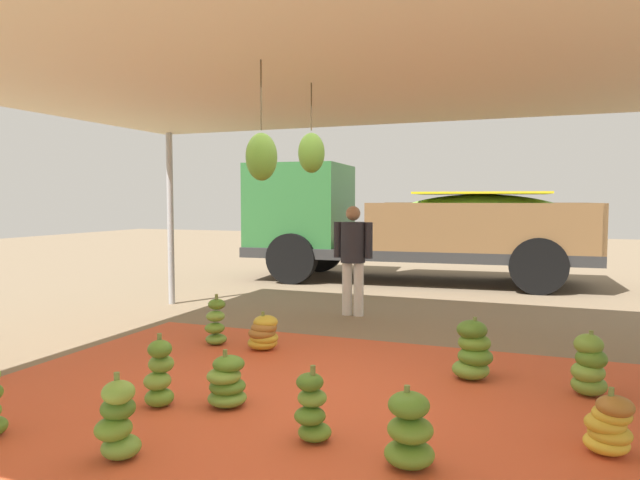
{
  "coord_description": "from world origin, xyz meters",
  "views": [
    {
      "loc": [
        1.71,
        -4.4,
        1.65
      ],
      "look_at": [
        -0.56,
        1.49,
        1.22
      ],
      "focal_mm": 32.6,
      "sensor_mm": 36.0,
      "label": 1
    }
  ],
  "objects_px": {
    "banana_bunch_1": "(216,324)",
    "banana_bunch_6": "(159,375)",
    "cargo_truck_main": "(402,222)",
    "banana_bunch_10": "(609,426)",
    "banana_bunch_4": "(589,367)",
    "banana_bunch_9": "(409,433)",
    "banana_bunch_0": "(473,352)",
    "banana_bunch_2": "(312,409)",
    "banana_bunch_3": "(118,422)",
    "banana_bunch_5": "(264,334)",
    "banana_bunch_7": "(227,383)",
    "worker_0": "(353,252)"
  },
  "relations": [
    {
      "from": "banana_bunch_4",
      "to": "banana_bunch_9",
      "type": "relative_size",
      "value": 1.08
    },
    {
      "from": "banana_bunch_1",
      "to": "banana_bunch_7",
      "type": "height_order",
      "value": "banana_bunch_1"
    },
    {
      "from": "banana_bunch_6",
      "to": "banana_bunch_1",
      "type": "bearing_deg",
      "value": 108.42
    },
    {
      "from": "banana_bunch_7",
      "to": "cargo_truck_main",
      "type": "relative_size",
      "value": 0.07
    },
    {
      "from": "banana_bunch_3",
      "to": "banana_bunch_5",
      "type": "xyz_separation_m",
      "value": [
        -0.36,
        2.75,
        -0.06
      ]
    },
    {
      "from": "banana_bunch_6",
      "to": "banana_bunch_4",
      "type": "bearing_deg",
      "value": 25.17
    },
    {
      "from": "banana_bunch_0",
      "to": "banana_bunch_9",
      "type": "relative_size",
      "value": 1.11
    },
    {
      "from": "banana_bunch_3",
      "to": "banana_bunch_6",
      "type": "bearing_deg",
      "value": 110.93
    },
    {
      "from": "cargo_truck_main",
      "to": "banana_bunch_10",
      "type": "bearing_deg",
      "value": -67.38
    },
    {
      "from": "banana_bunch_2",
      "to": "cargo_truck_main",
      "type": "height_order",
      "value": "cargo_truck_main"
    },
    {
      "from": "banana_bunch_6",
      "to": "cargo_truck_main",
      "type": "relative_size",
      "value": 0.09
    },
    {
      "from": "banana_bunch_0",
      "to": "banana_bunch_2",
      "type": "xyz_separation_m",
      "value": [
        -0.87,
        -1.81,
        -0.04
      ]
    },
    {
      "from": "banana_bunch_10",
      "to": "cargo_truck_main",
      "type": "xyz_separation_m",
      "value": [
        -3.14,
        7.54,
        1.01
      ]
    },
    {
      "from": "banana_bunch_0",
      "to": "cargo_truck_main",
      "type": "distance_m",
      "value": 6.65
    },
    {
      "from": "banana_bunch_1",
      "to": "banana_bunch_5",
      "type": "xyz_separation_m",
      "value": [
        0.61,
        -0.0,
        -0.06
      ]
    },
    {
      "from": "banana_bunch_7",
      "to": "cargo_truck_main",
      "type": "height_order",
      "value": "cargo_truck_main"
    },
    {
      "from": "cargo_truck_main",
      "to": "banana_bunch_5",
      "type": "bearing_deg",
      "value": -91.28
    },
    {
      "from": "banana_bunch_2",
      "to": "banana_bunch_9",
      "type": "height_order",
      "value": "banana_bunch_2"
    },
    {
      "from": "banana_bunch_7",
      "to": "banana_bunch_9",
      "type": "height_order",
      "value": "banana_bunch_9"
    },
    {
      "from": "banana_bunch_0",
      "to": "cargo_truck_main",
      "type": "height_order",
      "value": "cargo_truck_main"
    },
    {
      "from": "banana_bunch_1",
      "to": "banana_bunch_5",
      "type": "relative_size",
      "value": 1.25
    },
    {
      "from": "banana_bunch_4",
      "to": "banana_bunch_7",
      "type": "relative_size",
      "value": 1.22
    },
    {
      "from": "banana_bunch_1",
      "to": "banana_bunch_6",
      "type": "height_order",
      "value": "banana_bunch_6"
    },
    {
      "from": "banana_bunch_3",
      "to": "banana_bunch_9",
      "type": "bearing_deg",
      "value": 17.5
    },
    {
      "from": "banana_bunch_0",
      "to": "banana_bunch_3",
      "type": "distance_m",
      "value": 3.16
    },
    {
      "from": "cargo_truck_main",
      "to": "banana_bunch_2",
      "type": "bearing_deg",
      "value": -81.05
    },
    {
      "from": "banana_bunch_4",
      "to": "banana_bunch_6",
      "type": "height_order",
      "value": "banana_bunch_6"
    },
    {
      "from": "banana_bunch_7",
      "to": "banana_bunch_10",
      "type": "xyz_separation_m",
      "value": [
        2.76,
        0.13,
        -0.01
      ]
    },
    {
      "from": "banana_bunch_3",
      "to": "banana_bunch_7",
      "type": "xyz_separation_m",
      "value": [
        0.16,
        1.08,
        -0.05
      ]
    },
    {
      "from": "banana_bunch_7",
      "to": "banana_bunch_9",
      "type": "relative_size",
      "value": 0.89
    },
    {
      "from": "banana_bunch_0",
      "to": "banana_bunch_1",
      "type": "relative_size",
      "value": 0.99
    },
    {
      "from": "banana_bunch_6",
      "to": "banana_bunch_9",
      "type": "xyz_separation_m",
      "value": [
        2.09,
        -0.33,
        -0.03
      ]
    },
    {
      "from": "banana_bunch_2",
      "to": "banana_bunch_3",
      "type": "relative_size",
      "value": 0.93
    },
    {
      "from": "banana_bunch_2",
      "to": "banana_bunch_5",
      "type": "xyz_separation_m",
      "value": [
        -1.4,
        2.05,
        -0.04
      ]
    },
    {
      "from": "banana_bunch_4",
      "to": "banana_bunch_7",
      "type": "height_order",
      "value": "banana_bunch_4"
    },
    {
      "from": "banana_bunch_2",
      "to": "worker_0",
      "type": "bearing_deg",
      "value": 104.29
    },
    {
      "from": "worker_0",
      "to": "banana_bunch_3",
      "type": "bearing_deg",
      "value": -89.52
    },
    {
      "from": "banana_bunch_5",
      "to": "banana_bunch_9",
      "type": "bearing_deg",
      "value": -46.25
    },
    {
      "from": "banana_bunch_4",
      "to": "cargo_truck_main",
      "type": "bearing_deg",
      "value": 115.97
    },
    {
      "from": "banana_bunch_6",
      "to": "worker_0",
      "type": "relative_size",
      "value": 0.38
    },
    {
      "from": "banana_bunch_3",
      "to": "cargo_truck_main",
      "type": "bearing_deg",
      "value": 91.45
    },
    {
      "from": "banana_bunch_7",
      "to": "cargo_truck_main",
      "type": "xyz_separation_m",
      "value": [
        -0.38,
        7.67,
        1.0
      ]
    },
    {
      "from": "banana_bunch_2",
      "to": "banana_bunch_5",
      "type": "distance_m",
      "value": 2.48
    },
    {
      "from": "banana_bunch_1",
      "to": "banana_bunch_7",
      "type": "bearing_deg",
      "value": -56.23
    },
    {
      "from": "banana_bunch_10",
      "to": "banana_bunch_9",
      "type": "bearing_deg",
      "value": -150.68
    },
    {
      "from": "banana_bunch_7",
      "to": "banana_bunch_10",
      "type": "bearing_deg",
      "value": 2.69
    },
    {
      "from": "banana_bunch_0",
      "to": "cargo_truck_main",
      "type": "xyz_separation_m",
      "value": [
        -2.13,
        6.23,
        0.94
      ]
    },
    {
      "from": "banana_bunch_9",
      "to": "cargo_truck_main",
      "type": "bearing_deg",
      "value": 103.55
    },
    {
      "from": "banana_bunch_4",
      "to": "cargo_truck_main",
      "type": "relative_size",
      "value": 0.08
    },
    {
      "from": "banana_bunch_6",
      "to": "banana_bunch_5",
      "type": "bearing_deg",
      "value": 90.6
    }
  ]
}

